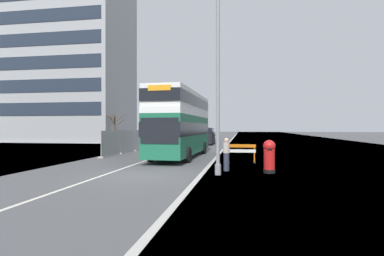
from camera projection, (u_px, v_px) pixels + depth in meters
The scene contains 14 objects.
ground at pixel (151, 176), 13.99m from camera, with size 140.00×280.00×0.10m.
double_decker_bus at pixel (181, 123), 22.60m from camera, with size 3.00×11.13×4.82m.
lamppost_foreground at pixel (218, 83), 14.14m from camera, with size 0.29×0.70×9.17m.
red_pillar_postbox at pixel (269, 155), 14.75m from camera, with size 0.60×0.60×1.62m.
roadworks_barrier at pixel (241, 151), 18.99m from camera, with size 1.80×0.56×1.17m.
construction_site_fence at pixel (151, 139), 33.51m from camera, with size 0.44×24.00×2.04m.
car_oncoming_near at pixel (206, 137), 38.83m from camera, with size 2.02×4.55×2.18m.
car_receding_mid at pixel (191, 135), 46.99m from camera, with size 1.97×4.29×2.22m.
car_receding_far at pixel (204, 134), 56.28m from camera, with size 1.95×4.21×2.22m.
car_far_side at pixel (205, 133), 66.05m from camera, with size 2.09×4.00×2.22m.
bare_tree_far_verge_near at pixel (115, 126), 42.51m from camera, with size 2.89×2.65×4.81m.
bare_tree_far_verge_mid at pixel (150, 128), 50.08m from camera, with size 2.63×2.19×4.21m.
pedestrian_at_kerb at pixel (226, 154), 15.44m from camera, with size 0.34×0.34×1.70m.
backdrop_office_block at pixel (64, 59), 49.50m from camera, with size 20.67×12.64×26.89m.
Camera 1 is at (4.80, -13.39, 2.25)m, focal length 28.13 mm.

